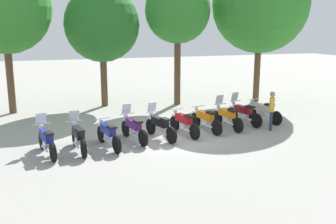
# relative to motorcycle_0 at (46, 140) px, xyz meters

# --- Properties ---
(ground_plane) EXTENTS (80.00, 80.00, 0.00)m
(ground_plane) POSITION_rel_motorcycle_0_xyz_m (4.83, 0.71, -0.52)
(ground_plane) COLOR #9E9B93
(motorcycle_0) EXTENTS (0.69, 2.17, 1.37)m
(motorcycle_0) POSITION_rel_motorcycle_0_xyz_m (0.00, 0.00, 0.00)
(motorcycle_0) COLOR black
(motorcycle_0) RESTS_ON ground_plane
(motorcycle_1) EXTENTS (0.62, 2.19, 1.37)m
(motorcycle_1) POSITION_rel_motorcycle_0_xyz_m (1.08, 0.05, 0.00)
(motorcycle_1) COLOR black
(motorcycle_1) RESTS_ON ground_plane
(motorcycle_2) EXTENTS (0.66, 2.17, 0.99)m
(motorcycle_2) POSITION_rel_motorcycle_0_xyz_m (2.14, 0.12, -0.01)
(motorcycle_2) COLOR black
(motorcycle_2) RESTS_ON ground_plane
(motorcycle_3) EXTENTS (0.68, 2.17, 1.37)m
(motorcycle_3) POSITION_rel_motorcycle_0_xyz_m (3.21, 0.61, 0.00)
(motorcycle_3) COLOR black
(motorcycle_3) RESTS_ON ground_plane
(motorcycle_4) EXTENTS (0.74, 2.15, 1.37)m
(motorcycle_4) POSITION_rel_motorcycle_0_xyz_m (4.28, 0.60, 0.00)
(motorcycle_4) COLOR black
(motorcycle_4) RESTS_ON ground_plane
(motorcycle_5) EXTENTS (0.64, 2.18, 0.99)m
(motorcycle_5) POSITION_rel_motorcycle_0_xyz_m (5.36, 0.78, -0.01)
(motorcycle_5) COLOR black
(motorcycle_5) RESTS_ON ground_plane
(motorcycle_6) EXTENTS (0.65, 2.17, 0.99)m
(motorcycle_6) POSITION_rel_motorcycle_0_xyz_m (6.43, 1.02, -0.01)
(motorcycle_6) COLOR black
(motorcycle_6) RESTS_ON ground_plane
(motorcycle_7) EXTENTS (0.62, 2.19, 1.37)m
(motorcycle_7) POSITION_rel_motorcycle_0_xyz_m (7.50, 1.13, 0.00)
(motorcycle_7) COLOR black
(motorcycle_7) RESTS_ON ground_plane
(motorcycle_8) EXTENTS (0.74, 2.16, 1.37)m
(motorcycle_8) POSITION_rel_motorcycle_0_xyz_m (8.56, 1.57, 0.00)
(motorcycle_8) COLOR black
(motorcycle_8) RESTS_ON ground_plane
(motorcycle_9) EXTENTS (0.76, 2.15, 0.99)m
(motorcycle_9) POSITION_rel_motorcycle_0_xyz_m (9.64, 1.66, -0.01)
(motorcycle_9) COLOR black
(motorcycle_9) RESTS_ON ground_plane
(person_0) EXTENTS (0.32, 0.36, 1.67)m
(person_0) POSITION_rel_motorcycle_0_xyz_m (9.10, 0.19, 0.46)
(person_0) COLOR #232D4C
(person_0) RESTS_ON ground_plane
(tree_0) EXTENTS (4.53, 4.53, 7.51)m
(tree_0) POSITION_rel_motorcycle_0_xyz_m (-1.40, 7.47, 4.71)
(tree_0) COLOR brown
(tree_0) RESTS_ON ground_plane
(tree_1) EXTENTS (4.02, 4.02, 6.46)m
(tree_1) POSITION_rel_motorcycle_0_xyz_m (3.37, 7.75, 3.91)
(tree_1) COLOR brown
(tree_1) RESTS_ON ground_plane
(tree_2) EXTENTS (3.56, 3.56, 6.96)m
(tree_2) POSITION_rel_motorcycle_0_xyz_m (7.36, 6.86, 4.63)
(tree_2) COLOR brown
(tree_2) RESTS_ON ground_plane
(tree_3) EXTENTS (5.48, 5.48, 8.29)m
(tree_3) POSITION_rel_motorcycle_0_xyz_m (12.15, 6.27, 5.03)
(tree_3) COLOR brown
(tree_3) RESTS_ON ground_plane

